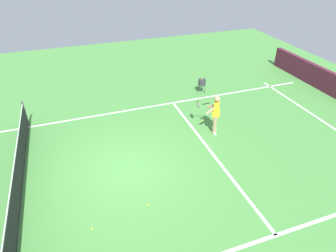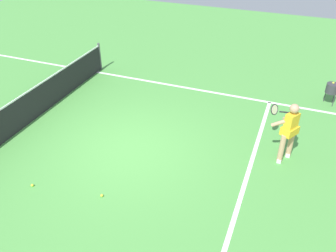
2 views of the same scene
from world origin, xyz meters
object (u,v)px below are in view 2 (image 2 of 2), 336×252
object	(u,v)px
tennis_ball_mid	(32,185)
tennis_player	(289,129)
tennis_ball_near	(283,139)
tennis_ball_far	(102,195)
ball_hopper	(332,88)

from	to	relation	value
tennis_ball_mid	tennis_player	bearing A→B (deg)	-58.71
tennis_ball_near	tennis_ball_far	xyz separation A→B (m)	(-3.63, 3.44, 0.00)
tennis_ball_far	ball_hopper	xyz separation A→B (m)	(6.17, -4.55, 0.51)
ball_hopper	tennis_ball_near	bearing A→B (deg)	156.48
tennis_ball_mid	ball_hopper	world-z (taller)	ball_hopper
tennis_ball_mid	tennis_ball_far	xyz separation A→B (m)	(0.29, -1.63, 0.00)
ball_hopper	tennis_ball_far	bearing A→B (deg)	143.59
tennis_player	ball_hopper	xyz separation A→B (m)	(3.32, -1.02, -0.30)
tennis_ball_mid	ball_hopper	distance (m)	8.95
tennis_player	tennis_ball_near	world-z (taller)	tennis_player
tennis_player	ball_hopper	size ratio (longest dim) A/B	2.09
tennis_ball_far	tennis_player	bearing A→B (deg)	-51.09
tennis_ball_near	ball_hopper	world-z (taller)	ball_hopper
tennis_ball_near	tennis_ball_far	size ratio (longest dim) A/B	1.00
tennis_ball_near	tennis_ball_mid	bearing A→B (deg)	127.65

